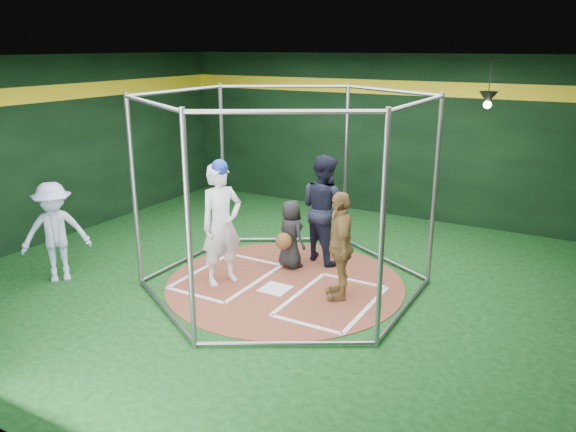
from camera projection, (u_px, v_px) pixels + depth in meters
The scene contains 12 objects.
room_shell at pixel (285, 176), 8.50m from camera, with size 10.10×9.10×3.53m.
clay_disc at pixel (285, 283), 9.01m from camera, with size 3.80×3.80×0.01m, color brown.
home_plate at pixel (275, 289), 8.75m from camera, with size 0.43×0.43×0.01m, color white.
batter_box_left at pixel (227, 276), 9.24m from camera, with size 1.17×1.77×0.01m.
batter_box_right at pixel (332, 301), 8.35m from camera, with size 1.17×1.77×0.01m.
batting_cage at pixel (285, 193), 8.57m from camera, with size 4.05×4.67×3.00m.
pendant_lamp_near at pixel (488, 98), 10.17m from camera, with size 0.34×0.34×0.90m.
batter_figure at pixel (221, 223), 8.75m from camera, with size 0.71×0.83×2.00m.
visitor_leopard at pixel (340, 245), 8.26m from camera, with size 0.96×0.40×1.64m, color tan.
catcher_figure at pixel (290, 235), 9.47m from camera, with size 0.68×0.68×1.17m.
umpire at pixel (324, 208), 9.70m from camera, with size 0.92×0.71×1.88m, color black.
bystander_blue at pixel (55, 232), 8.91m from camera, with size 1.05×0.60×1.62m, color #AFC0E8.
Camera 1 is at (4.12, -7.21, 3.66)m, focal length 35.00 mm.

